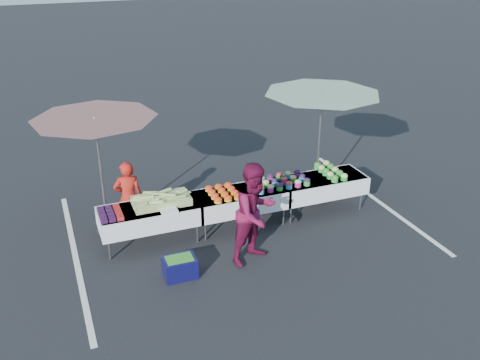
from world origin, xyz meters
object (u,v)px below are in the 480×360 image
object	(u,v)px
vendor	(129,198)
customer	(255,213)
storage_bin	(180,267)
umbrella_left	(96,128)
table_right	(321,185)
umbrella_right	(322,103)
table_center	(240,199)
table_left	(150,215)

from	to	relation	value
vendor	customer	distance (m)	2.59
storage_bin	umbrella_left	bearing A→B (deg)	114.44
table_right	umbrella_left	bearing A→B (deg)	169.46
table_right	storage_bin	bearing A→B (deg)	-159.68
table_right	umbrella_right	world-z (taller)	umbrella_right
table_center	umbrella_left	size ratio (longest dim) A/B	0.70
vendor	customer	size ratio (longest dim) A/B	0.80
customer	umbrella_right	distance (m)	2.99
storage_bin	table_center	bearing A→B (deg)	38.88
table_right	customer	world-z (taller)	customer
customer	umbrella_right	size ratio (longest dim) A/B	0.67
table_left	table_right	xyz separation A→B (m)	(3.60, 0.00, 0.00)
table_right	storage_bin	xyz separation A→B (m)	(-3.39, -1.26, -0.40)
table_left	customer	world-z (taller)	customer
umbrella_left	storage_bin	size ratio (longest dim) A/B	4.80
umbrella_left	table_center	bearing A→B (deg)	-17.74
vendor	storage_bin	size ratio (longest dim) A/B	2.67
table_left	vendor	size ratio (longest dim) A/B	1.25
table_left	umbrella_left	bearing A→B (deg)	131.19
customer	umbrella_left	world-z (taller)	umbrella_left
table_left	storage_bin	bearing A→B (deg)	-80.58
umbrella_right	storage_bin	xyz separation A→B (m)	(-3.54, -1.69, -2.02)
umbrella_right	table_right	bearing A→B (deg)	-108.81
table_right	customer	xyz separation A→B (m)	(-1.99, -1.22, 0.34)
table_left	umbrella_right	world-z (taller)	umbrella_right
table_left	table_center	distance (m)	1.80
vendor	table_left	bearing A→B (deg)	124.91
vendor	storage_bin	world-z (taller)	vendor
table_right	vendor	distance (m)	3.91
table_left	storage_bin	xyz separation A→B (m)	(0.21, -1.26, -0.40)
table_right	storage_bin	size ratio (longest dim) A/B	3.35
table_right	umbrella_left	size ratio (longest dim) A/B	0.70
table_right	umbrella_right	distance (m)	1.69
table_left	umbrella_right	bearing A→B (deg)	6.57
table_left	storage_bin	size ratio (longest dim) A/B	3.35
table_center	vendor	world-z (taller)	vendor
umbrella_right	storage_bin	distance (m)	4.41
vendor	storage_bin	xyz separation A→B (m)	(0.48, -1.81, -0.56)
table_left	storage_bin	distance (m)	1.33
table_right	umbrella_left	world-z (taller)	umbrella_left
storage_bin	vendor	bearing A→B (deg)	105.42
table_center	umbrella_left	xyz separation A→B (m)	(-2.50, 0.80, 1.54)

